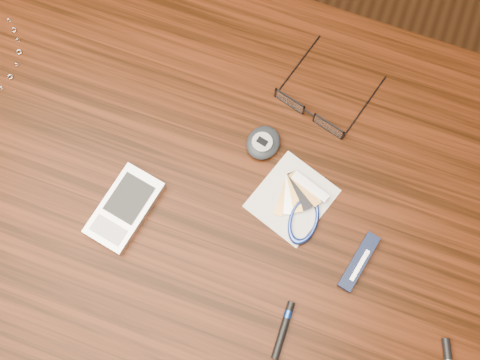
{
  "coord_description": "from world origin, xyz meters",
  "views": [
    {
      "loc": [
        0.13,
        -0.22,
        1.61
      ],
      "look_at": [
        0.04,
        0.02,
        0.76
      ],
      "focal_mm": 45.0,
      "sensor_mm": 36.0,
      "label": 1
    }
  ],
  "objects": [
    {
      "name": "ground",
      "position": [
        0.0,
        0.0,
        0.0
      ],
      "size": [
        3.8,
        3.8,
        0.0
      ],
      "primitive_type": "plane",
      "color": "#472814",
      "rests_on": "ground"
    },
    {
      "name": "desk",
      "position": [
        0.0,
        0.0,
        0.65
      ],
      "size": [
        1.0,
        0.7,
        0.75
      ],
      "color": "#3A1709",
      "rests_on": "ground"
    },
    {
      "name": "eyeglasses",
      "position": [
        0.1,
        0.16,
        0.76
      ],
      "size": [
        0.16,
        0.16,
        0.03
      ],
      "color": "black",
      "rests_on": "desk"
    },
    {
      "name": "pda_phone",
      "position": [
        -0.1,
        -0.08,
        0.76
      ],
      "size": [
        0.09,
        0.13,
        0.02
      ],
      "color": "#B3B4B8",
      "rests_on": "desk"
    },
    {
      "name": "pedometer",
      "position": [
        0.05,
        0.08,
        0.76
      ],
      "size": [
        0.06,
        0.07,
        0.02
      ],
      "color": "black",
      "rests_on": "desk"
    },
    {
      "name": "notepad_keys",
      "position": [
        0.13,
        0.01,
        0.75
      ],
      "size": [
        0.13,
        0.14,
        0.01
      ],
      "color": "white",
      "rests_on": "desk"
    },
    {
      "name": "pocket_knife",
      "position": [
        0.24,
        -0.04,
        0.76
      ],
      "size": [
        0.04,
        0.09,
        0.01
      ],
      "color": "#0E1438",
      "rests_on": "desk"
    },
    {
      "name": "black_blue_pen",
      "position": [
        0.17,
        -0.16,
        0.76
      ],
      "size": [
        0.01,
        0.08,
        0.01
      ],
      "color": "black",
      "rests_on": "desk"
    }
  ]
}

